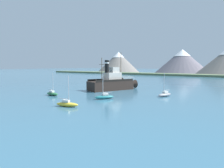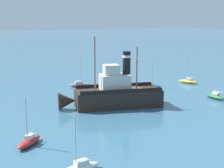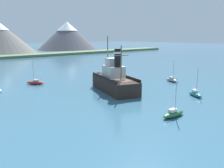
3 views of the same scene
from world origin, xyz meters
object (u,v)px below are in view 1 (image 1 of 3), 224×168
(old_tugboat, at_px, (113,83))
(sailboat_grey, at_px, (165,94))
(sailboat_red, at_px, (120,83))
(sailboat_white, at_px, (100,82))
(sailboat_teal, at_px, (104,97))
(sailboat_yellow, at_px, (67,104))
(sailboat_green, at_px, (52,94))

(old_tugboat, height_order, sailboat_grey, old_tugboat)
(sailboat_red, xyz_separation_m, sailboat_white, (-8.15, -1.25, 0.00))
(sailboat_teal, relative_size, sailboat_white, 1.00)
(sailboat_yellow, xyz_separation_m, sailboat_red, (-14.86, 37.01, 0.00))
(sailboat_yellow, xyz_separation_m, sailboat_white, (-23.02, 35.76, 0.00))
(old_tugboat, distance_m, sailboat_white, 21.44)
(old_tugboat, bearing_deg, sailboat_red, 117.52)
(sailboat_red, height_order, sailboat_white, same)
(old_tugboat, xyz_separation_m, sailboat_teal, (7.16, -12.54, -1.40))
(old_tugboat, height_order, sailboat_green, old_tugboat)
(sailboat_teal, bearing_deg, sailboat_green, -164.65)
(sailboat_green, bearing_deg, old_tugboat, 73.63)
(sailboat_green, bearing_deg, sailboat_red, 96.13)
(old_tugboat, relative_size, sailboat_red, 3.00)
(sailboat_grey, relative_size, sailboat_red, 1.00)
(sailboat_red, bearing_deg, sailboat_green, -83.87)
(old_tugboat, distance_m, sailboat_red, 17.31)
(sailboat_yellow, height_order, sailboat_teal, same)
(sailboat_green, relative_size, sailboat_grey, 1.00)
(sailboat_teal, distance_m, sailboat_white, 35.34)
(old_tugboat, relative_size, sailboat_yellow, 3.00)
(sailboat_grey, height_order, sailboat_teal, same)
(old_tugboat, bearing_deg, sailboat_teal, -60.29)
(sailboat_white, bearing_deg, sailboat_grey, -27.96)
(sailboat_grey, height_order, sailboat_white, same)
(sailboat_yellow, bearing_deg, sailboat_grey, 65.82)
(old_tugboat, xyz_separation_m, sailboat_yellow, (6.89, -21.71, -1.40))
(sailboat_yellow, relative_size, sailboat_red, 1.00)
(sailboat_yellow, xyz_separation_m, sailboat_grey, (8.53, 19.01, 0.00))
(sailboat_teal, bearing_deg, old_tugboat, 119.71)
(sailboat_grey, bearing_deg, sailboat_teal, -130.04)
(sailboat_teal, relative_size, sailboat_red, 1.00)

